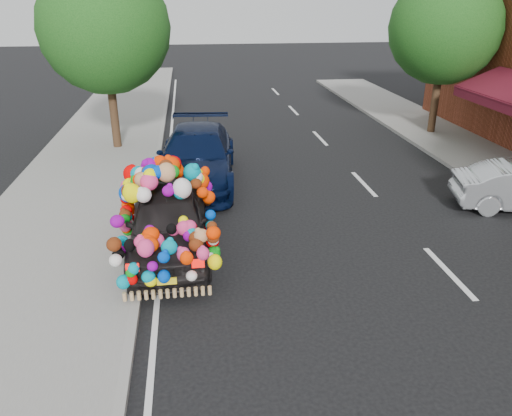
{
  "coord_description": "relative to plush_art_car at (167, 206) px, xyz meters",
  "views": [
    {
      "loc": [
        -1.26,
        -7.87,
        4.99
      ],
      "look_at": [
        -0.07,
        0.95,
        1.18
      ],
      "focal_mm": 35.0,
      "sensor_mm": 36.0,
      "label": 1
    }
  ],
  "objects": [
    {
      "name": "tree_near_sidewalk",
      "position": [
        -2.0,
        7.86,
        3.0
      ],
      "size": [
        4.2,
        4.2,
        6.13
      ],
      "color": "#332114",
      "rests_on": "ground"
    },
    {
      "name": "navy_sedan",
      "position": [
        0.69,
        4.24,
        -0.27
      ],
      "size": [
        2.56,
        5.37,
        1.51
      ],
      "primitive_type": "imported",
      "rotation": [
        0.0,
        0.0,
        -0.09
      ],
      "color": "black",
      "rests_on": "ground"
    },
    {
      "name": "kerb",
      "position": [
        -0.55,
        -1.64,
        -0.96
      ],
      "size": [
        0.15,
        60.0,
        0.13
      ],
      "primitive_type": "cube",
      "color": "gray",
      "rests_on": "ground"
    },
    {
      "name": "ground",
      "position": [
        1.8,
        -1.64,
        -1.02
      ],
      "size": [
        100.0,
        100.0,
        0.0
      ],
      "primitive_type": "plane",
      "color": "black",
      "rests_on": "ground"
    },
    {
      "name": "tree_far_b",
      "position": [
        9.8,
        8.36,
        2.87
      ],
      "size": [
        4.0,
        4.0,
        5.9
      ],
      "color": "#332114",
      "rests_on": "ground"
    },
    {
      "name": "sidewalk",
      "position": [
        -2.5,
        -1.64,
        -0.96
      ],
      "size": [
        4.0,
        60.0,
        0.12
      ],
      "primitive_type": "cube",
      "color": "gray",
      "rests_on": "ground"
    },
    {
      "name": "plush_art_car",
      "position": [
        0.0,
        0.0,
        0.0
      ],
      "size": [
        1.98,
        4.21,
        2.01
      ],
      "rotation": [
        0.0,
        0.0,
        0.0
      ],
      "color": "black",
      "rests_on": "ground"
    },
    {
      "name": "lane_markings",
      "position": [
        5.4,
        -1.64,
        -1.02
      ],
      "size": [
        6.0,
        50.0,
        0.01
      ],
      "primitive_type": null,
      "color": "silver",
      "rests_on": "ground"
    }
  ]
}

